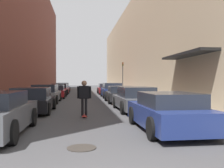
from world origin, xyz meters
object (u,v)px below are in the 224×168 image
(parked_car_right_4, at_px, (106,89))
(traffic_light, at_px, (123,74))
(parked_car_left_5, at_px, (63,88))
(parked_car_right_2, at_px, (120,94))
(manhole_cover, at_px, (82,148))
(skateboarder, at_px, (84,95))
(parked_car_left_2, at_px, (46,94))
(parked_car_left_4, at_px, (60,89))
(parked_car_right_0, at_px, (168,112))
(parked_car_right_3, at_px, (112,90))
(parked_car_right_1, at_px, (135,99))
(parked_car_left_3, at_px, (55,91))
(parked_car_left_1, at_px, (33,101))

(parked_car_right_4, relative_size, traffic_light, 1.15)
(parked_car_right_4, bearing_deg, parked_car_left_5, 134.77)
(parked_car_left_5, relative_size, parked_car_right_2, 1.16)
(parked_car_left_5, bearing_deg, manhole_cover, -85.05)
(skateboarder, bearing_deg, parked_car_left_2, 109.88)
(parked_car_left_2, height_order, parked_car_left_4, parked_car_left_2)
(parked_car_right_0, height_order, parked_car_right_4, parked_car_right_4)
(parked_car_left_4, bearing_deg, parked_car_left_2, -90.91)
(parked_car_right_3, distance_m, parked_car_right_4, 5.93)
(parked_car_right_1, bearing_deg, parked_car_right_4, 89.84)
(parked_car_left_5, xyz_separation_m, skateboarder, (2.62, -23.72, 0.37))
(parked_car_left_3, distance_m, parked_car_right_4, 7.76)
(parked_car_right_1, bearing_deg, parked_car_right_0, -90.80)
(parked_car_right_0, bearing_deg, parked_car_left_2, 116.45)
(skateboarder, height_order, manhole_cover, skateboarder)
(parked_car_left_1, relative_size, traffic_light, 1.13)
(parked_car_right_0, relative_size, skateboarder, 2.55)
(parked_car_left_2, xyz_separation_m, skateboarder, (2.68, -7.41, 0.36))
(parked_car_left_2, distance_m, parked_car_right_3, 7.34)
(parked_car_left_1, xyz_separation_m, traffic_light, (7.45, 16.83, 1.78))
(parked_car_left_2, xyz_separation_m, parked_car_right_0, (5.32, -10.70, -0.03))
(parked_car_left_5, relative_size, manhole_cover, 6.80)
(parked_car_right_0, xyz_separation_m, parked_car_right_1, (0.07, 5.23, 0.01))
(parked_car_left_4, height_order, parked_car_right_0, parked_car_left_4)
(parked_car_right_0, xyz_separation_m, parked_car_right_2, (0.09, 10.36, -0.01))
(skateboarder, relative_size, traffic_light, 0.44)
(parked_car_left_5, bearing_deg, parked_car_left_1, -89.87)
(parked_car_right_1, bearing_deg, parked_car_left_2, 134.64)
(parked_car_left_4, bearing_deg, parked_car_right_3, -46.27)
(parked_car_left_4, distance_m, parked_car_right_0, 21.76)
(parked_car_left_4, distance_m, parked_car_right_2, 12.00)
(parked_car_right_0, relative_size, manhole_cover, 5.88)
(parked_car_right_4, bearing_deg, parked_car_right_0, -90.32)
(parked_car_right_0, distance_m, parked_car_right_4, 21.58)
(manhole_cover, distance_m, traffic_light, 24.44)
(parked_car_right_0, bearing_deg, parked_car_right_4, 89.68)
(parked_car_left_5, height_order, parked_car_right_0, parked_car_left_5)
(parked_car_left_5, bearing_deg, parked_car_right_4, -45.23)
(parked_car_left_1, height_order, parked_car_right_3, parked_car_right_3)
(parked_car_right_3, bearing_deg, manhole_cover, -99.35)
(parked_car_left_5, height_order, parked_car_right_4, parked_car_left_5)
(parked_car_left_2, relative_size, parked_car_left_4, 0.93)
(parked_car_left_3, bearing_deg, parked_car_right_3, -2.72)
(parked_car_left_1, bearing_deg, parked_car_left_5, 90.13)
(traffic_light, bearing_deg, parked_car_left_4, -173.06)
(skateboarder, bearing_deg, parked_car_right_2, 68.87)
(parked_car_right_1, bearing_deg, parked_car_left_5, 103.77)
(parked_car_right_0, relative_size, parked_car_right_4, 0.97)
(parked_car_left_3, bearing_deg, parked_car_left_2, -91.82)
(parked_car_left_2, distance_m, parked_car_left_3, 5.20)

